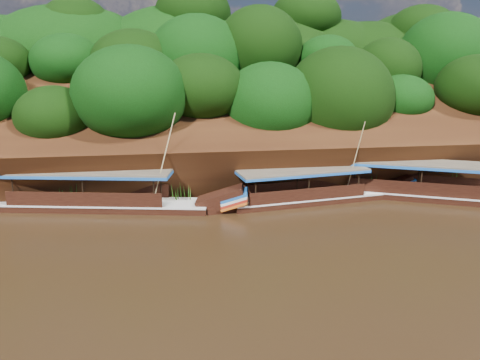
# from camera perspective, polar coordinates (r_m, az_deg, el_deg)

# --- Properties ---
(ground) EXTENTS (160.00, 160.00, 0.00)m
(ground) POSITION_cam_1_polar(r_m,az_deg,el_deg) (24.69, 9.25, -8.51)
(ground) COLOR black
(ground) RESTS_ON ground
(riverbank) EXTENTS (120.00, 30.06, 19.40)m
(riverbank) POSITION_cam_1_polar(r_m,az_deg,el_deg) (45.53, 0.68, 4.89)
(riverbank) COLOR black
(riverbank) RESTS_ON ground
(boat_0) EXTENTS (15.49, 8.60, 6.59)m
(boat_0) POSITION_cam_1_polar(r_m,az_deg,el_deg) (35.54, 23.63, -1.33)
(boat_0) COLOR black
(boat_0) RESTS_ON ground
(boat_1) EXTENTS (13.64, 3.89, 6.00)m
(boat_1) POSITION_cam_1_polar(r_m,az_deg,el_deg) (32.84, 9.86, -1.65)
(boat_1) COLOR black
(boat_1) RESTS_ON ground
(boat_2) EXTENTS (16.52, 5.27, 6.77)m
(boat_2) POSITION_cam_1_polar(r_m,az_deg,el_deg) (31.71, -14.92, -2.42)
(boat_2) COLOR black
(boat_2) RESTS_ON ground
(reeds) EXTENTS (48.85, 2.23, 1.92)m
(reeds) POSITION_cam_1_polar(r_m,az_deg,el_deg) (32.26, -1.88, -1.17)
(reeds) COLOR #2F6A1A
(reeds) RESTS_ON ground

